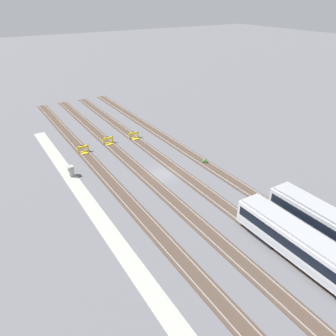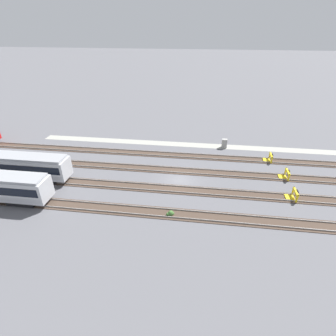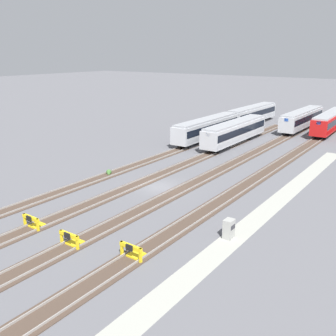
{
  "view_description": "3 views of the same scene",
  "coord_description": "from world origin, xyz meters",
  "px_view_note": "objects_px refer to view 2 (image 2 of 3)",
  "views": [
    {
      "loc": [
        37.55,
        -22.15,
        24.44
      ],
      "look_at": [
        1.65,
        0.0,
        1.8
      ],
      "focal_mm": 35.0,
      "sensor_mm": 36.0,
      "label": 1
    },
    {
      "loc": [
        -2.56,
        31.6,
        19.72
      ],
      "look_at": [
        1.65,
        0.0,
        1.8
      ],
      "focal_mm": 28.0,
      "sensor_mm": 36.0,
      "label": 2
    },
    {
      "loc": [
        -33.22,
        -24.42,
        14.43
      ],
      "look_at": [
        1.65,
        0.0,
        1.8
      ],
      "focal_mm": 42.0,
      "sensor_mm": 36.0,
      "label": 3
    }
  ],
  "objects_px": {
    "subway_car_front_row_leftmost": "(7,165)",
    "bumper_stop_middle_track": "(293,195)",
    "bumper_stop_near_inner_track": "(285,175)",
    "weed_clump": "(170,213)",
    "bumper_stop_nearest_track": "(269,158)",
    "electrical_cabinet": "(224,143)"
  },
  "relations": [
    {
      "from": "bumper_stop_nearest_track",
      "to": "bumper_stop_near_inner_track",
      "type": "relative_size",
      "value": 1.0
    },
    {
      "from": "electrical_cabinet",
      "to": "weed_clump",
      "type": "height_order",
      "value": "electrical_cabinet"
    },
    {
      "from": "bumper_stop_nearest_track",
      "to": "bumper_stop_middle_track",
      "type": "height_order",
      "value": "same"
    },
    {
      "from": "bumper_stop_near_inner_track",
      "to": "weed_clump",
      "type": "relative_size",
      "value": 2.18
    },
    {
      "from": "subway_car_front_row_leftmost",
      "to": "bumper_stop_middle_track",
      "type": "relative_size",
      "value": 8.98
    },
    {
      "from": "electrical_cabinet",
      "to": "bumper_stop_near_inner_track",
      "type": "bearing_deg",
      "value": 130.99
    },
    {
      "from": "weed_clump",
      "to": "electrical_cabinet",
      "type": "bearing_deg",
      "value": -109.87
    },
    {
      "from": "bumper_stop_nearest_track",
      "to": "weed_clump",
      "type": "distance_m",
      "value": 20.97
    },
    {
      "from": "bumper_stop_nearest_track",
      "to": "bumper_stop_middle_track",
      "type": "xyz_separation_m",
      "value": [
        -0.93,
        10.23,
        0.0
      ]
    },
    {
      "from": "bumper_stop_nearest_track",
      "to": "bumper_stop_middle_track",
      "type": "distance_m",
      "value": 10.28
    },
    {
      "from": "subway_car_front_row_leftmost",
      "to": "bumper_stop_middle_track",
      "type": "xyz_separation_m",
      "value": [
        -38.88,
        0.02,
        -1.53
      ]
    },
    {
      "from": "bumper_stop_nearest_track",
      "to": "electrical_cabinet",
      "type": "xyz_separation_m",
      "value": [
        6.87,
        -4.23,
        0.29
      ]
    },
    {
      "from": "bumper_stop_middle_track",
      "to": "electrical_cabinet",
      "type": "xyz_separation_m",
      "value": [
        7.8,
        -14.46,
        0.29
      ]
    },
    {
      "from": "subway_car_front_row_leftmost",
      "to": "weed_clump",
      "type": "xyz_separation_m",
      "value": [
        -23.92,
        5.37,
        -1.8
      ]
    },
    {
      "from": "subway_car_front_row_leftmost",
      "to": "bumper_stop_near_inner_track",
      "type": "bearing_deg",
      "value": -172.6
    },
    {
      "from": "weed_clump",
      "to": "subway_car_front_row_leftmost",
      "type": "bearing_deg",
      "value": -12.65
    },
    {
      "from": "bumper_stop_nearest_track",
      "to": "bumper_stop_near_inner_track",
      "type": "height_order",
      "value": "same"
    },
    {
      "from": "subway_car_front_row_leftmost",
      "to": "bumper_stop_nearest_track",
      "type": "bearing_deg",
      "value": -164.94
    },
    {
      "from": "bumper_stop_near_inner_track",
      "to": "weed_clump",
      "type": "xyz_separation_m",
      "value": [
        15.29,
        10.46,
        -0.27
      ]
    },
    {
      "from": "bumper_stop_nearest_track",
      "to": "bumper_stop_middle_track",
      "type": "relative_size",
      "value": 1.0
    },
    {
      "from": "subway_car_front_row_leftmost",
      "to": "bumper_stop_middle_track",
      "type": "bearing_deg",
      "value": 179.97
    },
    {
      "from": "bumper_stop_near_inner_track",
      "to": "bumper_stop_middle_track",
      "type": "bearing_deg",
      "value": 86.38
    }
  ]
}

